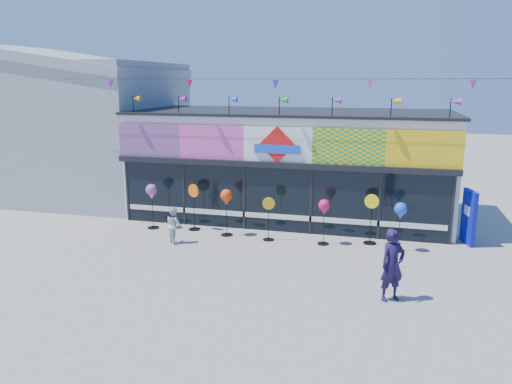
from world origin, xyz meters
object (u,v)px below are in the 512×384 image
(blue_sign, at_px, (469,217))
(child, at_px, (174,225))
(spinner_5, at_px, (371,218))
(spinner_6, at_px, (401,212))
(spinner_3, at_px, (269,218))
(spinner_2, at_px, (226,199))
(spinner_0, at_px, (152,193))
(spinner_1, at_px, (194,206))
(spinner_4, at_px, (324,208))
(adult_man, at_px, (392,265))

(blue_sign, height_order, child, blue_sign)
(spinner_5, bearing_deg, spinner_6, -30.69)
(spinner_3, relative_size, spinner_5, 0.89)
(spinner_2, xyz_separation_m, spinner_6, (5.73, -0.20, -0.05))
(blue_sign, height_order, spinner_0, blue_sign)
(spinner_1, height_order, spinner_4, spinner_1)
(spinner_1, distance_m, child, 1.54)
(spinner_4, bearing_deg, spinner_6, -2.00)
(blue_sign, relative_size, child, 1.49)
(spinner_0, bearing_deg, spinner_6, -2.34)
(spinner_0, height_order, spinner_1, spinner_1)
(spinner_1, relative_size, spinner_2, 1.02)
(spinner_6, bearing_deg, spinner_0, 177.66)
(spinner_0, xyz_separation_m, child, (1.42, -1.32, -0.71))
(spinner_1, distance_m, spinner_4, 4.72)
(spinner_1, bearing_deg, child, -94.02)
(spinner_2, distance_m, spinner_6, 5.73)
(spinner_0, xyz_separation_m, spinner_3, (4.37, -0.30, -0.53))
(spinner_5, bearing_deg, adult_man, -81.54)
(blue_sign, xyz_separation_m, spinner_2, (-7.92, -1.12, 0.40))
(spinner_1, xyz_separation_m, spinner_6, (7.06, -0.55, 0.38))
(spinner_2, height_order, spinner_6, spinner_2)
(blue_sign, bearing_deg, spinner_6, -163.36)
(adult_man, height_order, child, adult_man)
(blue_sign, xyz_separation_m, child, (-9.36, -2.29, -0.30))
(spinner_2, distance_m, spinner_3, 1.62)
(blue_sign, height_order, spinner_4, blue_sign)
(spinner_1, xyz_separation_m, spinner_2, (1.33, -0.34, 0.42))
(spinner_1, bearing_deg, spinner_0, -172.60)
(spinner_4, relative_size, child, 1.25)
(spinner_0, distance_m, spinner_4, 6.21)
(spinner_3, bearing_deg, spinner_0, 176.12)
(spinner_1, height_order, adult_man, adult_man)
(spinner_1, height_order, spinner_5, spinner_1)
(spinner_6, distance_m, child, 7.26)
(spinner_0, relative_size, spinner_4, 1.08)
(spinner_3, bearing_deg, spinner_1, 170.16)
(spinner_3, bearing_deg, spinner_6, -0.73)
(spinner_5, xyz_separation_m, child, (-6.27, -1.49, -0.28))
(spinner_1, distance_m, spinner_2, 1.44)
(spinner_6, bearing_deg, spinner_2, 177.97)
(adult_man, xyz_separation_m, child, (-6.91, 2.78, -0.29))
(spinner_4, relative_size, adult_man, 0.84)
(spinner_1, relative_size, spinner_6, 1.06)
(spinner_0, xyz_separation_m, adult_man, (8.32, -4.10, -0.41))
(blue_sign, relative_size, spinner_3, 1.22)
(spinner_4, xyz_separation_m, spinner_5, (1.48, 0.45, -0.33))
(spinner_3, xyz_separation_m, spinner_5, (3.31, 0.48, 0.10))
(spinner_6, xyz_separation_m, child, (-7.16, -0.96, -0.66))
(spinner_2, xyz_separation_m, spinner_4, (3.35, -0.12, -0.10))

